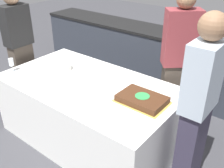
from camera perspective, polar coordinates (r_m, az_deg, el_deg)
ground_plane at (r=3.25m, az=-4.67°, el=-11.39°), size 14.00×14.00×0.00m
back_counter at (r=4.16m, az=10.39°, el=5.15°), size 4.40×0.58×0.92m
dining_table at (r=3.03m, az=-4.95°, el=-5.99°), size 1.96×1.10×0.74m
cake at (r=2.49m, az=6.58°, el=-3.28°), size 0.48×0.34×0.07m
plate_stack at (r=3.16m, az=-10.81°, el=3.86°), size 0.21×0.21×0.09m
wine_glass at (r=3.26m, az=-21.10°, el=4.35°), size 0.06×0.06×0.16m
side_plate_near_cake at (r=2.75m, az=8.82°, el=-0.85°), size 0.18×0.18×0.00m
utensil_pile at (r=2.57m, az=-11.20°, el=-3.25°), size 0.15×0.11×0.02m
person_cutting_cake at (r=3.03m, az=14.13°, el=4.18°), size 0.41×0.39×1.68m
person_seated_left at (r=3.66m, az=-19.36°, el=7.20°), size 0.20×0.33×1.62m
person_seated_right at (r=2.22m, az=18.01°, el=-5.79°), size 0.21×0.36×1.69m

